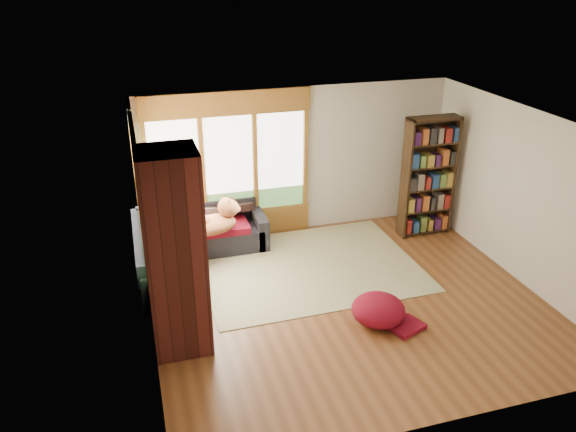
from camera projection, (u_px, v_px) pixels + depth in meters
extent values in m
plane|color=brown|center=(347.00, 300.00, 8.14)|extent=(5.50, 5.50, 0.00)
plane|color=white|center=(356.00, 125.00, 7.06)|extent=(5.50, 5.50, 0.00)
cube|color=silver|center=(297.00, 161.00, 9.78)|extent=(5.50, 0.04, 2.60)
cube|color=silver|center=(449.00, 323.00, 5.42)|extent=(5.50, 0.04, 2.60)
cube|color=silver|center=(143.00, 245.00, 6.90)|extent=(0.04, 5.00, 2.60)
cube|color=silver|center=(524.00, 197.00, 8.30)|extent=(0.04, 5.00, 2.60)
cube|color=#986526|center=(229.00, 166.00, 9.43)|extent=(2.82, 0.10, 1.90)
cube|color=white|center=(229.00, 166.00, 9.43)|extent=(2.54, 0.09, 1.62)
cube|color=#986526|center=(140.00, 204.00, 7.93)|extent=(0.10, 2.62, 1.90)
cube|color=white|center=(140.00, 204.00, 7.93)|extent=(0.09, 2.36, 1.62)
cube|color=#63814A|center=(137.00, 159.00, 8.50)|extent=(0.03, 0.72, 0.90)
cube|color=#471914|center=(175.00, 254.00, 6.68)|extent=(0.70, 0.70, 2.60)
cube|color=black|center=(211.00, 240.00, 9.42)|extent=(2.20, 0.90, 0.42)
cube|color=black|center=(206.00, 210.00, 9.56)|extent=(2.20, 0.20, 0.38)
cube|color=black|center=(268.00, 228.00, 9.64)|extent=(0.20, 0.90, 0.60)
cube|color=maroon|center=(205.00, 230.00, 9.18)|extent=(1.90, 0.66, 0.12)
cube|color=black|center=(176.00, 264.00, 8.69)|extent=(0.90, 2.20, 0.42)
cube|color=black|center=(150.00, 244.00, 8.43)|extent=(0.20, 2.20, 0.38)
cube|color=black|center=(183.00, 292.00, 7.78)|extent=(0.90, 0.20, 0.60)
cube|color=maroon|center=(185.00, 258.00, 8.30)|extent=(0.66, 1.20, 0.12)
cube|color=maroon|center=(178.00, 231.00, 9.13)|extent=(0.66, 0.66, 0.12)
cube|color=beige|center=(309.00, 267.00, 9.02)|extent=(3.46, 2.66, 0.01)
cube|color=#321F10|center=(450.00, 175.00, 9.84)|extent=(0.04, 0.30, 2.13)
cube|color=#321F10|center=(405.00, 180.00, 9.62)|extent=(0.04, 0.30, 2.13)
cube|color=#321F10|center=(424.00, 174.00, 9.85)|extent=(0.91, 0.02, 2.13)
cube|color=#321F10|center=(422.00, 229.00, 10.14)|extent=(0.83, 0.28, 0.03)
cube|color=#321F10|center=(425.00, 209.00, 9.98)|extent=(0.83, 0.28, 0.03)
cube|color=#321F10|center=(427.00, 188.00, 9.81)|extent=(0.83, 0.28, 0.03)
cube|color=#321F10|center=(429.00, 166.00, 9.64)|extent=(0.83, 0.28, 0.03)
cube|color=#321F10|center=(432.00, 143.00, 9.47)|extent=(0.83, 0.28, 0.03)
cube|color=#321F10|center=(435.00, 119.00, 9.30)|extent=(0.83, 0.28, 0.03)
cube|color=#726659|center=(429.00, 178.00, 9.71)|extent=(0.79, 0.22, 1.97)
ellipsoid|color=maroon|center=(378.00, 309.00, 7.56)|extent=(0.77, 0.77, 0.39)
ellipsoid|color=brown|center=(211.00, 219.00, 8.92)|extent=(0.94, 0.74, 0.28)
sphere|color=brown|center=(228.00, 207.00, 9.01)|extent=(0.41, 0.41, 0.34)
cone|color=brown|center=(225.00, 200.00, 8.93)|extent=(0.15, 0.15, 0.15)
ellipsoid|color=#3A2A16|center=(176.00, 239.00, 8.31)|extent=(0.51, 0.77, 0.25)
sphere|color=#3A2A16|center=(173.00, 225.00, 8.50)|extent=(0.31, 0.31, 0.31)
cone|color=#3A2A16|center=(173.00, 219.00, 8.40)|extent=(0.12, 0.12, 0.13)
cube|color=black|center=(248.00, 201.00, 9.55)|extent=(0.45, 0.12, 0.45)
cube|color=black|center=(213.00, 205.00, 9.40)|extent=(0.45, 0.12, 0.45)
cube|color=black|center=(158.00, 222.00, 8.76)|extent=(0.45, 0.12, 0.45)
cube|color=black|center=(165.00, 255.00, 7.80)|extent=(0.45, 0.12, 0.45)
cube|color=maroon|center=(176.00, 209.00, 9.25)|extent=(0.42, 0.12, 0.42)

